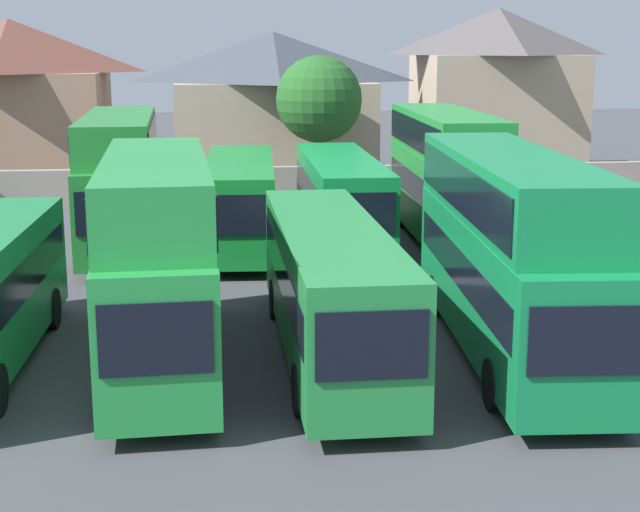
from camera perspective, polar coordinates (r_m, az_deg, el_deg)
ground at (r=41.13m, az=-2.35°, el=1.89°), size 140.00×140.00×0.00m
depot_boundary_wall at (r=46.35m, az=-2.85°, el=4.22°), size 56.00×0.50×1.80m
bus_2 at (r=22.74m, az=-9.66°, el=0.25°), size 2.84×10.19×5.02m
bus_3 at (r=23.32m, az=0.65°, el=-1.62°), size 2.55×11.84×3.30m
bus_4 at (r=23.99m, az=11.23°, el=0.78°), size 3.33×12.15×4.97m
bus_6 at (r=36.62m, az=-11.83°, el=4.78°), size 2.87×11.17×5.00m
bus_7 at (r=36.13m, az=-4.80°, el=3.46°), size 3.01×10.92×3.35m
bus_8 at (r=36.63m, az=1.25°, el=3.64°), size 2.73×11.42×3.37m
bus_9 at (r=37.28m, az=7.50°, el=5.11°), size 2.97×11.57×5.05m
house_terrace_left at (r=56.85m, az=-17.82°, el=8.90°), size 10.56×8.06×8.94m
house_terrace_centre at (r=54.73m, az=-2.78°, el=8.99°), size 11.46×8.00×8.25m
house_terrace_right at (r=57.23m, az=10.45°, el=9.64°), size 9.24×7.73×9.59m
tree_left_of_lot at (r=48.65m, az=-0.06°, el=9.30°), size 4.35×4.35×7.04m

